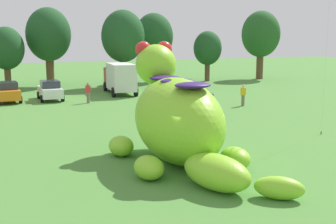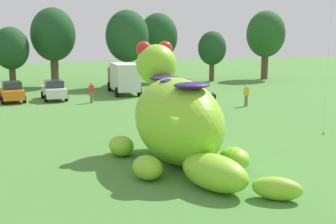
{
  "view_description": "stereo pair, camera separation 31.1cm",
  "coord_description": "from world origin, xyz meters",
  "px_view_note": "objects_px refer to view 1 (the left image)",
  "views": [
    {
      "loc": [
        -7.75,
        -15.54,
        5.47
      ],
      "look_at": [
        -0.03,
        2.28,
        2.07
      ],
      "focal_mm": 46.1,
      "sensor_mm": 36.0,
      "label": 1
    },
    {
      "loc": [
        -7.46,
        -15.66,
        5.47
      ],
      "look_at": [
        -0.03,
        2.28,
        2.07
      ],
      "focal_mm": 46.1,
      "sensor_mm": 36.0,
      "label": 2
    }
  ],
  "objects_px": {
    "car_white": "(50,90)",
    "spectator_near_inflatable": "(210,103)",
    "car_orange": "(8,92)",
    "spectator_mid_field": "(243,95)",
    "spectator_by_cars": "(88,93)",
    "giant_inflatable_creature": "(178,119)",
    "box_truck": "(120,77)",
    "spectator_wandering": "(186,106)"
  },
  "relations": [
    {
      "from": "giant_inflatable_creature",
      "to": "spectator_mid_field",
      "type": "xyz_separation_m",
      "value": [
        11.34,
        12.12,
        -1.07
      ]
    },
    {
      "from": "car_white",
      "to": "giant_inflatable_creature",
      "type": "bearing_deg",
      "value": -83.84
    },
    {
      "from": "spectator_by_cars",
      "to": "spectator_near_inflatable",
      "type": "bearing_deg",
      "value": -53.49
    },
    {
      "from": "giant_inflatable_creature",
      "to": "spectator_near_inflatable",
      "type": "xyz_separation_m",
      "value": [
        6.96,
        9.58,
        -1.07
      ]
    },
    {
      "from": "car_white",
      "to": "spectator_near_inflatable",
      "type": "distance_m",
      "value": 15.19
    },
    {
      "from": "box_truck",
      "to": "spectator_by_cars",
      "type": "xyz_separation_m",
      "value": [
        -4.22,
        -4.77,
        -0.75
      ]
    },
    {
      "from": "spectator_by_cars",
      "to": "spectator_mid_field",
      "type": "bearing_deg",
      "value": -30.27
    },
    {
      "from": "spectator_by_cars",
      "to": "box_truck",
      "type": "bearing_deg",
      "value": 48.5
    },
    {
      "from": "giant_inflatable_creature",
      "to": "spectator_mid_field",
      "type": "height_order",
      "value": "giant_inflatable_creature"
    },
    {
      "from": "spectator_near_inflatable",
      "to": "spectator_wandering",
      "type": "distance_m",
      "value": 2.11
    },
    {
      "from": "car_orange",
      "to": "car_white",
      "type": "distance_m",
      "value": 3.48
    },
    {
      "from": "spectator_wandering",
      "to": "spectator_by_cars",
      "type": "bearing_deg",
      "value": 116.03
    },
    {
      "from": "spectator_mid_field",
      "to": "spectator_by_cars",
      "type": "distance_m",
      "value": 12.77
    },
    {
      "from": "giant_inflatable_creature",
      "to": "car_orange",
      "type": "xyz_separation_m",
      "value": [
        -5.8,
        21.88,
        -1.06
      ]
    },
    {
      "from": "giant_inflatable_creature",
      "to": "spectator_near_inflatable",
      "type": "height_order",
      "value": "giant_inflatable_creature"
    },
    {
      "from": "car_orange",
      "to": "car_white",
      "type": "bearing_deg",
      "value": -4.71
    },
    {
      "from": "box_truck",
      "to": "spectator_near_inflatable",
      "type": "distance_m",
      "value": 13.97
    },
    {
      "from": "spectator_mid_field",
      "to": "spectator_by_cars",
      "type": "relative_size",
      "value": 1.0
    },
    {
      "from": "giant_inflatable_creature",
      "to": "spectator_by_cars",
      "type": "xyz_separation_m",
      "value": [
        0.32,
        18.56,
        -1.07
      ]
    },
    {
      "from": "giant_inflatable_creature",
      "to": "spectator_wandering",
      "type": "xyz_separation_m",
      "value": [
        4.88,
        9.21,
        -1.07
      ]
    },
    {
      "from": "spectator_near_inflatable",
      "to": "spectator_by_cars",
      "type": "height_order",
      "value": "same"
    },
    {
      "from": "car_white",
      "to": "spectator_mid_field",
      "type": "bearing_deg",
      "value": -34.72
    },
    {
      "from": "car_orange",
      "to": "spectator_mid_field",
      "type": "height_order",
      "value": "car_orange"
    },
    {
      "from": "giant_inflatable_creature",
      "to": "car_orange",
      "type": "height_order",
      "value": "giant_inflatable_creature"
    },
    {
      "from": "spectator_near_inflatable",
      "to": "spectator_wandering",
      "type": "xyz_separation_m",
      "value": [
        -2.08,
        -0.38,
        0.0
      ]
    },
    {
      "from": "spectator_wandering",
      "to": "box_truck",
      "type": "bearing_deg",
      "value": 91.42
    },
    {
      "from": "car_orange",
      "to": "car_white",
      "type": "xyz_separation_m",
      "value": [
        3.47,
        -0.29,
        0.0
      ]
    },
    {
      "from": "box_truck",
      "to": "spectator_mid_field",
      "type": "height_order",
      "value": "box_truck"
    },
    {
      "from": "giant_inflatable_creature",
      "to": "spectator_wandering",
      "type": "bearing_deg",
      "value": 62.07
    },
    {
      "from": "car_orange",
      "to": "spectator_near_inflatable",
      "type": "relative_size",
      "value": 2.44
    },
    {
      "from": "car_white",
      "to": "spectator_by_cars",
      "type": "height_order",
      "value": "car_white"
    },
    {
      "from": "spectator_mid_field",
      "to": "spectator_by_cars",
      "type": "bearing_deg",
      "value": 149.73
    },
    {
      "from": "car_orange",
      "to": "spectator_mid_field",
      "type": "distance_m",
      "value": 19.73
    },
    {
      "from": "car_orange",
      "to": "spectator_mid_field",
      "type": "relative_size",
      "value": 2.44
    },
    {
      "from": "spectator_near_inflatable",
      "to": "spectator_mid_field",
      "type": "height_order",
      "value": "same"
    },
    {
      "from": "car_orange",
      "to": "spectator_by_cars",
      "type": "relative_size",
      "value": 2.44
    },
    {
      "from": "spectator_mid_field",
      "to": "spectator_wandering",
      "type": "relative_size",
      "value": 1.0
    },
    {
      "from": "car_orange",
      "to": "spectator_near_inflatable",
      "type": "bearing_deg",
      "value": -43.95
    },
    {
      "from": "spectator_by_cars",
      "to": "spectator_wandering",
      "type": "xyz_separation_m",
      "value": [
        4.57,
        -9.35,
        0.0
      ]
    },
    {
      "from": "car_white",
      "to": "spectator_by_cars",
      "type": "xyz_separation_m",
      "value": [
        2.65,
        -3.04,
        -0.01
      ]
    },
    {
      "from": "car_white",
      "to": "spectator_near_inflatable",
      "type": "height_order",
      "value": "car_white"
    },
    {
      "from": "car_orange",
      "to": "box_truck",
      "type": "xyz_separation_m",
      "value": [
        10.33,
        1.44,
        0.74
      ]
    }
  ]
}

